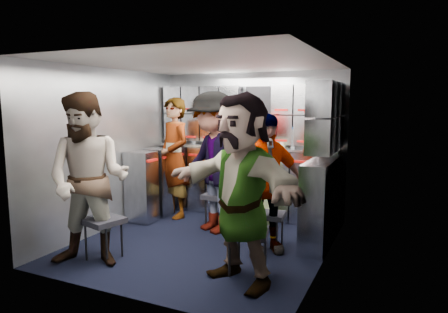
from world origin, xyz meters
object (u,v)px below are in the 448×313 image
at_px(jump_seat_mid_right, 269,217).
at_px(attendant_arc_d, 265,184).
at_px(jump_seat_mid_left, 219,198).
at_px(attendant_standing, 174,158).
at_px(attendant_arc_b, 213,162).
at_px(attendant_arc_a, 89,180).
at_px(jump_seat_near_right, 248,235).
at_px(attendant_arc_c, 250,173).
at_px(jump_seat_center, 255,198).
at_px(attendant_arc_e, 241,190).
at_px(jump_seat_near_left, 103,223).

xyz_separation_m(jump_seat_mid_right, attendant_arc_d, (0.00, -0.18, 0.42)).
height_order(jump_seat_mid_left, attendant_standing, attendant_standing).
height_order(jump_seat_mid_left, attendant_arc_b, attendant_arc_b).
height_order(attendant_standing, attendant_arc_a, attendant_arc_a).
xyz_separation_m(jump_seat_near_right, attendant_arc_b, (-0.89, 1.06, 0.50)).
relative_size(attendant_arc_a, attendant_arc_d, 1.14).
bearing_deg(jump_seat_mid_left, attendant_arc_c, 4.78).
xyz_separation_m(jump_seat_center, attendant_arc_e, (0.47, -1.64, 0.49)).
xyz_separation_m(jump_seat_near_right, attendant_standing, (-1.70, 1.43, 0.47)).
xyz_separation_m(attendant_arc_b, attendant_arc_d, (0.84, -0.42, -0.13)).
bearing_deg(jump_seat_near_right, jump_seat_center, 107.77).
distance_m(jump_seat_mid_left, attendant_arc_c, 0.56).
bearing_deg(jump_seat_mid_right, attendant_arc_b, 164.19).
height_order(attendant_standing, attendant_arc_d, attendant_standing).
bearing_deg(jump_seat_mid_left, jump_seat_center, 26.79).
bearing_deg(attendant_arc_a, attendant_standing, 75.77).
distance_m(jump_seat_center, attendant_arc_c, 0.41).
bearing_deg(jump_seat_mid_left, attendant_arc_d, -35.41).
bearing_deg(jump_seat_center, jump_seat_near_right, -72.23).
bearing_deg(jump_seat_mid_left, jump_seat_near_left, -113.20).
xyz_separation_m(attendant_arc_b, attendant_arc_c, (0.43, 0.22, -0.14)).
xyz_separation_m(jump_seat_center, jump_seat_mid_right, (0.41, -0.63, -0.04)).
bearing_deg(jump_seat_near_left, jump_seat_near_right, 9.82).
bearing_deg(attendant_arc_c, jump_seat_center, 94.23).
bearing_deg(attendant_arc_d, jump_seat_mid_left, 104.67).
distance_m(attendant_arc_c, attendant_arc_e, 1.54).
bearing_deg(attendant_arc_b, jump_seat_mid_right, 9.77).
height_order(attendant_arc_b, attendant_arc_d, attendant_arc_b).
bearing_deg(attendant_arc_e, attendant_arc_d, 118.29).
bearing_deg(jump_seat_mid_left, jump_seat_mid_right, -26.43).
bearing_deg(jump_seat_mid_right, jump_seat_near_left, -143.76).
bearing_deg(jump_seat_near_right, attendant_arc_c, 110.09).
relative_size(attendant_arc_b, attendant_arc_c, 1.19).
bearing_deg(jump_seat_center, attendant_arc_e, -74.08).
relative_size(attendant_arc_a, attendant_arc_b, 0.98).
relative_size(jump_seat_near_right, attendant_standing, 0.26).
distance_m(jump_seat_near_left, attendant_arc_d, 1.79).
distance_m(jump_seat_near_left, attendant_arc_e, 1.62).
height_order(attendant_arc_b, attendant_arc_e, attendant_arc_b).
relative_size(jump_seat_mid_right, attendant_arc_a, 0.23).
xyz_separation_m(attendant_arc_a, attendant_arc_e, (1.54, 0.27, -0.00)).
bearing_deg(attendant_standing, attendant_arc_a, -55.80).
xyz_separation_m(jump_seat_mid_right, attendant_arc_e, (0.05, -1.00, 0.53)).
relative_size(jump_seat_near_right, attendant_arc_a, 0.26).
distance_m(jump_seat_near_left, attendant_arc_c, 1.92).
bearing_deg(attendant_arc_e, attendant_arc_b, 150.35).
xyz_separation_m(attendant_standing, attendant_arc_e, (1.70, -1.61, 0.02)).
xyz_separation_m(jump_seat_mid_left, jump_seat_mid_right, (0.84, -0.42, -0.05)).
height_order(attendant_arc_a, attendant_arc_e, attendant_arc_a).
height_order(jump_seat_near_left, jump_seat_center, jump_seat_near_left).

